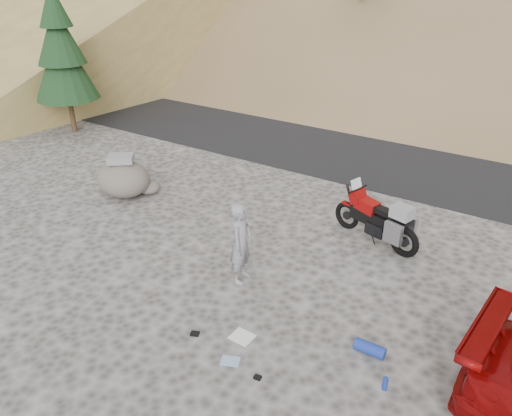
{
  "coord_description": "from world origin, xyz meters",
  "views": [
    {
      "loc": [
        4.06,
        -6.75,
        5.99
      ],
      "look_at": [
        -1.07,
        1.31,
        1.0
      ],
      "focal_mm": 35.0,
      "sensor_mm": 36.0,
      "label": 1
    }
  ],
  "objects": [
    {
      "name": "ground",
      "position": [
        0.0,
        0.0,
        0.0
      ],
      "size": [
        140.0,
        140.0,
        0.0
      ],
      "primitive_type": "plane",
      "color": "#3F3C3A",
      "rests_on": "ground"
    },
    {
      "name": "road",
      "position": [
        0.0,
        9.0,
        0.0
      ],
      "size": [
        120.0,
        7.0,
        0.05
      ],
      "primitive_type": "cube",
      "color": "black",
      "rests_on": "ground"
    },
    {
      "name": "conifer_verge",
      "position": [
        -11.0,
        4.5,
        2.89
      ],
      "size": [
        2.2,
        2.2,
        5.04
      ],
      "color": "#362113",
      "rests_on": "ground"
    },
    {
      "name": "motorcycle",
      "position": [
        1.16,
        2.96,
        0.58
      ],
      "size": [
        2.24,
        1.04,
        1.37
      ],
      "rotation": [
        0.0,
        0.0,
        -0.29
      ],
      "color": "black",
      "rests_on": "ground"
    },
    {
      "name": "man",
      "position": [
        -0.66,
        0.13,
        0.0
      ],
      "size": [
        0.51,
        0.69,
        1.71
      ],
      "primitive_type": "imported",
      "rotation": [
        0.0,
        0.0,
        1.74
      ],
      "color": "gray",
      "rests_on": "ground"
    },
    {
      "name": "boulder",
      "position": [
        -5.51,
        1.66,
        0.5
      ],
      "size": [
        1.89,
        1.78,
        1.15
      ],
      "rotation": [
        0.0,
        0.0,
        0.43
      ],
      "color": "#58524B",
      "rests_on": "ground"
    },
    {
      "name": "small_rock",
      "position": [
        -5.05,
        2.09,
        0.2
      ],
      "size": [
        0.7,
        0.64,
        0.39
      ],
      "rotation": [
        0.0,
        0.0,
        -0.09
      ],
      "color": "#58524B",
      "rests_on": "ground"
    },
    {
      "name": "gear_white_cloth",
      "position": [
        0.3,
        -1.29,
        0.01
      ],
      "size": [
        0.4,
        0.36,
        0.01
      ],
      "primitive_type": "cube",
      "rotation": [
        0.0,
        0.0,
        -0.05
      ],
      "color": "white",
      "rests_on": "ground"
    },
    {
      "name": "gear_blue_mat",
      "position": [
        2.3,
        -0.48,
        0.1
      ],
      "size": [
        0.52,
        0.21,
        0.21
      ],
      "primitive_type": "cylinder",
      "rotation": [
        0.0,
        1.57,
        0.01
      ],
      "color": "navy",
      "rests_on": "ground"
    },
    {
      "name": "gear_bottle",
      "position": [
        2.78,
        -1.08,
        0.12
      ],
      "size": [
        0.09,
        0.09,
        0.23
      ],
      "primitive_type": "cylinder",
      "rotation": [
        0.0,
        0.0,
        0.11
      ],
      "color": "navy",
      "rests_on": "ground"
    },
    {
      "name": "gear_glove_a",
      "position": [
        -0.43,
        -1.68,
        0.02
      ],
      "size": [
        0.18,
        0.16,
        0.04
      ],
      "primitive_type": "cube",
      "rotation": [
        0.0,
        0.0,
        0.39
      ],
      "color": "black",
      "rests_on": "ground"
    },
    {
      "name": "gear_glove_b",
      "position": [
        1.03,
        -1.93,
        0.02
      ],
      "size": [
        0.13,
        0.1,
        0.04
      ],
      "primitive_type": "cube",
      "rotation": [
        0.0,
        0.0,
        0.11
      ],
      "color": "black",
      "rests_on": "ground"
    },
    {
      "name": "gear_blue_cloth",
      "position": [
        0.46,
        -1.86,
        0.01
      ],
      "size": [
        0.37,
        0.33,
        0.01
      ],
      "primitive_type": "cube",
      "rotation": [
        0.0,
        0.0,
        0.39
      ],
      "color": "#86A7D0",
      "rests_on": "ground"
    }
  ]
}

